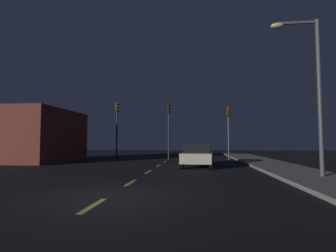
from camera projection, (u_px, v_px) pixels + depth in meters
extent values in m
plane|color=black|center=(150.00, 171.00, 14.74)|extent=(80.00, 80.00, 0.00)
cube|color=gray|center=(292.00, 171.00, 13.95)|extent=(3.00, 40.00, 0.15)
cube|color=#EACC4C|center=(93.00, 206.00, 6.60)|extent=(0.16, 1.60, 0.01)
cube|color=#EACC4C|center=(131.00, 183.00, 10.37)|extent=(0.16, 1.60, 0.01)
cube|color=#EACC4C|center=(148.00, 172.00, 14.15)|extent=(0.16, 1.60, 0.01)
cube|color=#EACC4C|center=(158.00, 166.00, 17.92)|extent=(0.16, 1.60, 0.01)
cube|color=#EACC4C|center=(165.00, 162.00, 21.69)|extent=(0.16, 1.60, 0.01)
cylinder|color=#2D2D30|center=(117.00, 131.00, 24.74)|extent=(0.14, 0.14, 5.25)
cube|color=#382D0C|center=(117.00, 108.00, 24.87)|extent=(0.32, 0.24, 0.90)
sphere|color=red|center=(117.00, 104.00, 24.73)|extent=(0.20, 0.20, 0.20)
sphere|color=#3F2D0C|center=(117.00, 107.00, 24.72)|extent=(0.20, 0.20, 0.20)
sphere|color=#0C3319|center=(117.00, 111.00, 24.70)|extent=(0.20, 0.20, 0.20)
cylinder|color=#2D2D30|center=(169.00, 131.00, 24.22)|extent=(0.14, 0.14, 5.13)
cube|color=black|center=(169.00, 108.00, 24.35)|extent=(0.32, 0.24, 0.90)
sphere|color=red|center=(169.00, 105.00, 24.21)|extent=(0.20, 0.20, 0.20)
sphere|color=#3F2D0C|center=(169.00, 108.00, 24.19)|extent=(0.20, 0.20, 0.20)
sphere|color=#0C3319|center=(169.00, 111.00, 24.17)|extent=(0.20, 0.20, 0.20)
cylinder|color=#4C4C51|center=(229.00, 133.00, 23.64)|extent=(0.14, 0.14, 4.72)
cube|color=#382D0C|center=(228.00, 112.00, 23.76)|extent=(0.32, 0.24, 0.90)
sphere|color=red|center=(228.00, 108.00, 23.62)|extent=(0.20, 0.20, 0.20)
sphere|color=#3F2D0C|center=(228.00, 112.00, 23.60)|extent=(0.20, 0.20, 0.20)
sphere|color=#0C3319|center=(228.00, 115.00, 23.58)|extent=(0.20, 0.20, 0.20)
cube|color=beige|center=(198.00, 157.00, 17.27)|extent=(2.14, 4.69, 0.60)
cube|color=black|center=(198.00, 148.00, 17.08)|extent=(1.75, 2.17, 0.55)
cylinder|color=black|center=(188.00, 160.00, 19.11)|extent=(0.26, 0.65, 0.64)
cylinder|color=black|center=(212.00, 160.00, 18.81)|extent=(0.26, 0.65, 0.64)
cylinder|color=black|center=(181.00, 164.00, 15.69)|extent=(0.26, 0.65, 0.64)
cylinder|color=black|center=(211.00, 164.00, 15.39)|extent=(0.26, 0.65, 0.64)
cylinder|color=#4C4C51|center=(320.00, 98.00, 11.37)|extent=(0.18, 0.18, 6.90)
cube|color=#4C4C51|center=(297.00, 23.00, 11.66)|extent=(1.68, 0.10, 0.10)
ellipsoid|color=#F2D88C|center=(277.00, 26.00, 11.75)|extent=(0.56, 0.36, 0.24)
cube|color=maroon|center=(41.00, 136.00, 22.22)|extent=(4.64, 7.82, 4.25)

